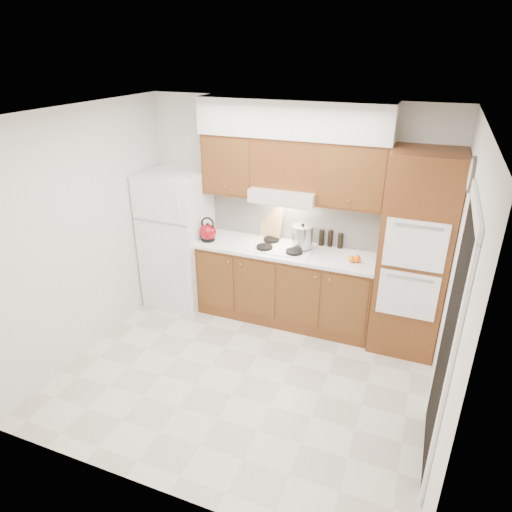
{
  "coord_description": "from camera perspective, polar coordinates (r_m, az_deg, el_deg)",
  "views": [
    {
      "loc": [
        1.49,
        -3.48,
        3.1
      ],
      "look_at": [
        -0.06,
        0.45,
        1.15
      ],
      "focal_mm": 32.0,
      "sensor_mm": 36.0,
      "label": 1
    }
  ],
  "objects": [
    {
      "name": "wall_back",
      "position": [
        5.5,
        4.62,
        5.6
      ],
      "size": [
        3.6,
        0.02,
        2.6
      ],
      "primitive_type": "cube",
      "color": "silver",
      "rests_on": "floor"
    },
    {
      "name": "backsplash",
      "position": [
        5.5,
        4.79,
        4.73
      ],
      "size": [
        2.11,
        0.03,
        0.56
      ],
      "primitive_type": "cube",
      "color": "white",
      "rests_on": "countertop"
    },
    {
      "name": "fridge",
      "position": [
        5.89,
        -9.76,
        2.07
      ],
      "size": [
        0.75,
        0.72,
        1.72
      ],
      "primitive_type": "cube",
      "color": "white",
      "rests_on": "floor"
    },
    {
      "name": "range_hood",
      "position": [
        5.22,
        3.72,
        7.74
      ],
      "size": [
        0.75,
        0.45,
        0.15
      ],
      "primitive_type": "cube",
      "color": "silver",
      "rests_on": "wall_back"
    },
    {
      "name": "wall_clock",
      "position": [
        4.15,
        25.34,
        9.2
      ],
      "size": [
        0.02,
        0.3,
        0.3
      ],
      "primitive_type": "cylinder",
      "rotation": [
        0.0,
        1.57,
        0.0
      ],
      "color": "#3F3833",
      "rests_on": "wall_right"
    },
    {
      "name": "soffit",
      "position": [
        5.06,
        4.71,
        16.77
      ],
      "size": [
        2.13,
        0.36,
        0.4
      ],
      "primitive_type": "cube",
      "color": "silver",
      "rests_on": "wall_back"
    },
    {
      "name": "kettle",
      "position": [
        5.55,
        -6.02,
        2.96
      ],
      "size": [
        0.24,
        0.24,
        0.2
      ],
      "primitive_type": "sphere",
      "rotation": [
        0.0,
        0.0,
        0.2
      ],
      "color": "maroon",
      "rests_on": "countertop"
    },
    {
      "name": "base_cabinets",
      "position": [
        5.57,
        3.65,
        -3.67
      ],
      "size": [
        2.11,
        0.6,
        0.9
      ],
      "primitive_type": "cube",
      "color": "brown",
      "rests_on": "floor"
    },
    {
      "name": "cutting_board",
      "position": [
        5.58,
        1.93,
        4.22
      ],
      "size": [
        0.31,
        0.17,
        0.38
      ],
      "primitive_type": "cube",
      "rotation": [
        -0.21,
        0.0,
        -0.24
      ],
      "color": "tan",
      "rests_on": "countertop"
    },
    {
      "name": "ceiling",
      "position": [
        3.82,
        -1.73,
        17.26
      ],
      "size": [
        3.6,
        3.6,
        0.0
      ],
      "primitive_type": "plane",
      "color": "white",
      "rests_on": "wall_back"
    },
    {
      "name": "countertop",
      "position": [
        5.35,
        3.75,
        0.71
      ],
      "size": [
        2.13,
        0.62,
        0.04
      ],
      "primitive_type": "cube",
      "color": "white",
      "rests_on": "base_cabinets"
    },
    {
      "name": "wall_left",
      "position": [
        5.11,
        -20.44,
        2.56
      ],
      "size": [
        0.02,
        3.0,
        2.6
      ],
      "primitive_type": "cube",
      "color": "silver",
      "rests_on": "floor"
    },
    {
      "name": "upper_cab_left",
      "position": [
        5.44,
        -3.06,
        11.47
      ],
      "size": [
        0.63,
        0.33,
        0.7
      ],
      "primitive_type": "cube",
      "color": "brown",
      "rests_on": "wall_back"
    },
    {
      "name": "upper_cab_over_hood",
      "position": [
        5.18,
        4.03,
        11.62
      ],
      "size": [
        0.75,
        0.33,
        0.55
      ],
      "primitive_type": "cube",
      "color": "brown",
      "rests_on": "range_hood"
    },
    {
      "name": "orange_far",
      "position": [
        5.1,
        12.5,
        -0.35
      ],
      "size": [
        0.1,
        0.1,
        0.09
      ],
      "primitive_type": "sphere",
      "rotation": [
        0.0,
        0.0,
        -0.22
      ],
      "color": "orange",
      "rests_on": "countertop"
    },
    {
      "name": "upper_cab_right",
      "position": [
        5.03,
        12.17,
        9.86
      ],
      "size": [
        0.73,
        0.33,
        0.7
      ],
      "primitive_type": "cube",
      "color": "brown",
      "rests_on": "wall_back"
    },
    {
      "name": "orange_near",
      "position": [
        5.1,
        11.84,
        -0.37
      ],
      "size": [
        0.09,
        0.09,
        0.08
      ],
      "primitive_type": "sphere",
      "rotation": [
        0.0,
        0.0,
        -0.13
      ],
      "color": "orange",
      "rests_on": "countertop"
    },
    {
      "name": "wall_right",
      "position": [
        3.93,
        23.56,
        -4.75
      ],
      "size": [
        0.02,
        3.0,
        2.6
      ],
      "primitive_type": "cube",
      "color": "silver",
      "rests_on": "floor"
    },
    {
      "name": "doorway",
      "position": [
        3.75,
        22.73,
        -10.56
      ],
      "size": [
        0.02,
        0.9,
        2.1
      ],
      "primitive_type": "cube",
      "color": "black",
      "rests_on": "floor"
    },
    {
      "name": "condiment_c",
      "position": [
        5.42,
        10.5,
        1.88
      ],
      "size": [
        0.07,
        0.07,
        0.18
      ],
      "primitive_type": "cylinder",
      "rotation": [
        0.0,
        0.0,
        0.17
      ],
      "color": "black",
      "rests_on": "countertop"
    },
    {
      "name": "condiment_a",
      "position": [
        5.43,
        9.26,
        2.19
      ],
      "size": [
        0.07,
        0.07,
        0.2
      ],
      "primitive_type": "cylinder",
      "rotation": [
        0.0,
        0.0,
        0.17
      ],
      "color": "black",
      "rests_on": "countertop"
    },
    {
      "name": "oven_cabinet",
      "position": [
        5.06,
        19.15,
        0.07
      ],
      "size": [
        0.7,
        0.65,
        2.2
      ],
      "primitive_type": "cube",
      "color": "brown",
      "rests_on": "floor"
    },
    {
      "name": "condiment_b",
      "position": [
        5.45,
        8.19,
        2.29
      ],
      "size": [
        0.07,
        0.07,
        0.19
      ],
      "primitive_type": "cylinder",
      "rotation": [
        0.0,
        0.0,
        0.27
      ],
      "color": "black",
      "rests_on": "countertop"
    },
    {
      "name": "floor",
      "position": [
        4.89,
        -1.33,
        -14.55
      ],
      "size": [
        3.6,
        3.6,
        0.0
      ],
      "primitive_type": "plane",
      "color": "beige",
      "rests_on": "ground"
    },
    {
      "name": "stock_pot",
      "position": [
        5.3,
        5.8,
        2.43
      ],
      "size": [
        0.31,
        0.31,
        0.25
      ],
      "primitive_type": "cylinder",
      "rotation": [
        0.0,
        0.0,
        -0.35
      ],
      "color": "#ADAEB2",
      "rests_on": "cooktop"
    },
    {
      "name": "cooktop",
      "position": [
        5.38,
        3.32,
        1.13
      ],
      "size": [
        0.74,
        0.5,
        0.01
      ],
      "primitive_type": "cube",
      "color": "white",
      "rests_on": "countertop"
    }
  ]
}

